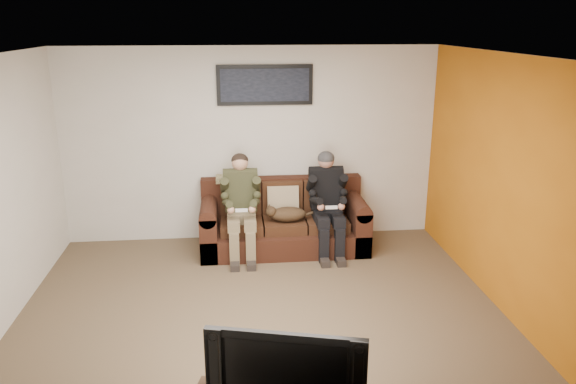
{
  "coord_description": "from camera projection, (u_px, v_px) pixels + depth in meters",
  "views": [
    {
      "loc": [
        -0.25,
        -5.14,
        2.91
      ],
      "look_at": [
        0.39,
        1.2,
        0.95
      ],
      "focal_mm": 35.0,
      "sensor_mm": 36.0,
      "label": 1
    }
  ],
  "objects": [
    {
      "name": "throw_pillow",
      "position": [
        283.0,
        201.0,
        7.39
      ],
      "size": [
        0.41,
        0.2,
        0.41
      ],
      "primitive_type": "cube",
      "rotation": [
        -0.21,
        0.0,
        0.0
      ],
      "color": "#9E8867",
      "rests_on": "sofa"
    },
    {
      "name": "cat",
      "position": [
        287.0,
        214.0,
        7.18
      ],
      "size": [
        0.66,
        0.26,
        0.24
      ],
      "color": "#4B341D",
      "rests_on": "sofa"
    },
    {
      "name": "person_left",
      "position": [
        241.0,
        200.0,
        7.1
      ],
      "size": [
        0.51,
        0.87,
        1.29
      ],
      "color": "#7B6A4D",
      "rests_on": "sofa"
    },
    {
      "name": "ceiling",
      "position": [
        258.0,
        56.0,
        5.0
      ],
      "size": [
        5.0,
        5.0,
        0.0
      ],
      "primitive_type": "plane",
      "rotation": [
        3.14,
        0.0,
        0.0
      ],
      "color": "silver",
      "rests_on": "ground"
    },
    {
      "name": "sofa",
      "position": [
        283.0,
        223.0,
        7.44
      ],
      "size": [
        2.15,
        0.93,
        0.88
      ],
      "color": "#361910",
      "rests_on": "ground"
    },
    {
      "name": "wall_front",
      "position": [
        281.0,
        310.0,
        3.24
      ],
      "size": [
        5.0,
        0.0,
        5.0
      ],
      "primitive_type": "plane",
      "rotation": [
        -1.57,
        0.0,
        0.0
      ],
      "color": "beige",
      "rests_on": "ground"
    },
    {
      "name": "television",
      "position": [
        288.0,
        365.0,
        3.7
      ],
      "size": [
        1.05,
        0.4,
        0.6
      ],
      "primitive_type": "imported",
      "rotation": [
        0.0,
        0.0,
        -0.25
      ],
      "color": "black",
      "rests_on": "tv_stand"
    },
    {
      "name": "floor",
      "position": [
        262.0,
        315.0,
        5.76
      ],
      "size": [
        5.0,
        5.0,
        0.0
      ],
      "primitive_type": "plane",
      "color": "brown",
      "rests_on": "ground"
    },
    {
      "name": "person_right",
      "position": [
        327.0,
        197.0,
        7.21
      ],
      "size": [
        0.51,
        0.86,
        1.29
      ],
      "color": "black",
      "rests_on": "sofa"
    },
    {
      "name": "wall_back",
      "position": [
        251.0,
        145.0,
        7.52
      ],
      "size": [
        5.0,
        0.0,
        5.0
      ],
      "primitive_type": "plane",
      "rotation": [
        1.57,
        0.0,
        0.0
      ],
      "color": "beige",
      "rests_on": "ground"
    },
    {
      "name": "wall_right",
      "position": [
        509.0,
        187.0,
        5.62
      ],
      "size": [
        0.0,
        4.5,
        4.5
      ],
      "primitive_type": "plane",
      "rotation": [
        1.57,
        0.0,
        -1.57
      ],
      "color": "beige",
      "rests_on": "ground"
    },
    {
      "name": "throw_blanket",
      "position": [
        233.0,
        179.0,
        7.48
      ],
      "size": [
        0.44,
        0.22,
        0.08
      ],
      "primitive_type": "cube",
      "color": "tan",
      "rests_on": "sofa"
    },
    {
      "name": "framed_poster",
      "position": [
        265.0,
        85.0,
        7.27
      ],
      "size": [
        1.25,
        0.05,
        0.52
      ],
      "color": "black",
      "rests_on": "wall_back"
    },
    {
      "name": "accent_wall_right",
      "position": [
        508.0,
        187.0,
        5.62
      ],
      "size": [
        0.0,
        4.5,
        4.5
      ],
      "primitive_type": "plane",
      "rotation": [
        1.57,
        0.0,
        -1.57
      ],
      "color": "#B36211",
      "rests_on": "ground"
    }
  ]
}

